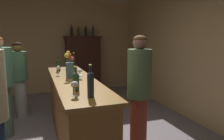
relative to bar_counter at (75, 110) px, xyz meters
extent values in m
cube|color=tan|center=(-0.31, 3.29, 0.87)|extent=(5.37, 0.12, 2.74)
cube|color=tan|center=(2.38, -0.27, 0.87)|extent=(0.12, 7.13, 2.74)
cube|color=brown|center=(0.00, 0.00, -0.03)|extent=(0.54, 2.61, 0.95)
cube|color=brown|center=(0.00, 0.00, 0.47)|extent=(0.61, 2.72, 0.05)
cube|color=#321811|center=(0.77, 2.99, 0.32)|extent=(0.97, 0.37, 1.65)
cube|color=black|center=(0.77, 2.99, 1.11)|extent=(1.05, 0.43, 0.06)
cylinder|color=#432C12|center=(0.06, 1.13, 0.61)|extent=(0.07, 0.07, 0.23)
sphere|color=#432C12|center=(0.06, 1.13, 0.73)|extent=(0.07, 0.07, 0.07)
cylinder|color=#432C12|center=(0.06, 1.13, 0.78)|extent=(0.02, 0.02, 0.10)
cylinder|color=black|center=(0.06, 1.13, 0.84)|extent=(0.03, 0.03, 0.02)
cylinder|color=#212D39|center=(-0.02, 0.30, 0.60)|extent=(0.07, 0.07, 0.22)
sphere|color=#212D39|center=(-0.02, 0.30, 0.71)|extent=(0.07, 0.07, 0.07)
cylinder|color=#212D39|center=(-0.02, 0.30, 0.75)|extent=(0.03, 0.03, 0.08)
cylinder|color=black|center=(-0.02, 0.30, 0.80)|extent=(0.03, 0.03, 0.02)
cylinder|color=#224627|center=(-0.10, -0.73, 0.59)|extent=(0.08, 0.08, 0.18)
sphere|color=#224627|center=(-0.10, -0.73, 0.68)|extent=(0.08, 0.08, 0.08)
cylinder|color=#224627|center=(-0.10, -0.73, 0.73)|extent=(0.03, 0.03, 0.10)
cylinder|color=gold|center=(-0.10, -0.73, 0.78)|extent=(0.03, 0.03, 0.02)
cylinder|color=#1F2C3B|center=(0.00, -1.05, 0.61)|extent=(0.07, 0.07, 0.24)
sphere|color=#1F2C3B|center=(0.00, -1.05, 0.73)|extent=(0.07, 0.07, 0.07)
cylinder|color=#1F2C3B|center=(0.00, -1.05, 0.78)|extent=(0.03, 0.03, 0.10)
cylinder|color=gold|center=(0.00, -1.05, 0.84)|extent=(0.03, 0.03, 0.02)
cylinder|color=#193318|center=(-0.14, 0.86, 0.59)|extent=(0.07, 0.07, 0.18)
sphere|color=#193318|center=(-0.14, 0.86, 0.68)|extent=(0.07, 0.07, 0.07)
cylinder|color=#193318|center=(-0.14, 0.86, 0.72)|extent=(0.03, 0.03, 0.08)
cylinder|color=black|center=(-0.14, 0.86, 0.77)|extent=(0.03, 0.03, 0.02)
cylinder|color=black|center=(0.17, 1.03, 0.61)|extent=(0.07, 0.07, 0.23)
sphere|color=black|center=(0.17, 1.03, 0.73)|extent=(0.07, 0.07, 0.07)
cylinder|color=black|center=(0.17, 1.03, 0.77)|extent=(0.03, 0.03, 0.07)
cylinder|color=gold|center=(0.17, 1.03, 0.81)|extent=(0.03, 0.03, 0.02)
cylinder|color=white|center=(-0.15, -0.95, 0.50)|extent=(0.07, 0.07, 0.00)
cylinder|color=white|center=(-0.15, -0.95, 0.54)|extent=(0.01, 0.01, 0.09)
ellipsoid|color=white|center=(-0.15, -0.95, 0.63)|extent=(0.08, 0.08, 0.07)
ellipsoid|color=maroon|center=(-0.15, -0.95, 0.60)|extent=(0.07, 0.07, 0.03)
cylinder|color=white|center=(0.09, 0.01, 0.50)|extent=(0.06, 0.06, 0.00)
cylinder|color=white|center=(0.09, 0.01, 0.54)|extent=(0.01, 0.01, 0.09)
ellipsoid|color=white|center=(0.09, 0.01, 0.62)|extent=(0.08, 0.08, 0.06)
ellipsoid|color=maroon|center=(0.09, 0.01, 0.60)|extent=(0.06, 0.06, 0.02)
cylinder|color=white|center=(-0.19, 0.41, 0.50)|extent=(0.06, 0.06, 0.00)
cylinder|color=white|center=(-0.19, 0.41, 0.54)|extent=(0.01, 0.01, 0.08)
ellipsoid|color=white|center=(-0.19, 0.41, 0.62)|extent=(0.06, 0.06, 0.08)
ellipsoid|color=maroon|center=(-0.19, 0.41, 0.60)|extent=(0.05, 0.05, 0.03)
cylinder|color=#3E5A6C|center=(-0.04, 0.13, 0.61)|extent=(0.12, 0.12, 0.23)
cylinder|color=#38602D|center=(0.00, 0.14, 0.71)|extent=(0.01, 0.01, 0.15)
sphere|color=#D84334|center=(0.00, 0.14, 0.79)|extent=(0.06, 0.06, 0.06)
cylinder|color=#38602D|center=(-0.03, 0.18, 0.73)|extent=(0.01, 0.01, 0.20)
sphere|color=orange|center=(-0.03, 0.18, 0.83)|extent=(0.06, 0.06, 0.06)
cylinder|color=#38602D|center=(-0.06, 0.15, 0.76)|extent=(0.01, 0.01, 0.25)
sphere|color=gold|center=(-0.06, 0.15, 0.89)|extent=(0.06, 0.06, 0.06)
cylinder|color=#38602D|center=(-0.08, 0.10, 0.74)|extent=(0.01, 0.01, 0.21)
sphere|color=gold|center=(-0.08, 0.10, 0.85)|extent=(0.07, 0.07, 0.07)
cylinder|color=#38602D|center=(-0.03, 0.11, 0.75)|extent=(0.01, 0.01, 0.22)
sphere|color=#C24532|center=(-0.03, 0.11, 0.86)|extent=(0.04, 0.04, 0.04)
cylinder|color=white|center=(0.08, 0.24, 0.50)|extent=(0.19, 0.19, 0.01)
cylinder|color=black|center=(0.46, 2.99, 1.25)|extent=(0.07, 0.07, 0.22)
sphere|color=black|center=(0.46, 2.99, 1.36)|extent=(0.07, 0.07, 0.07)
cylinder|color=black|center=(0.46, 2.99, 1.41)|extent=(0.02, 0.02, 0.10)
cylinder|color=#B11B29|center=(0.46, 2.99, 1.46)|extent=(0.03, 0.03, 0.02)
cylinder|color=#453117|center=(0.66, 2.99, 1.24)|extent=(0.07, 0.07, 0.20)
sphere|color=#453117|center=(0.66, 2.99, 1.34)|extent=(0.07, 0.07, 0.07)
cylinder|color=#453117|center=(0.66, 2.99, 1.38)|extent=(0.03, 0.03, 0.08)
cylinder|color=gold|center=(0.66, 2.99, 1.43)|extent=(0.03, 0.03, 0.02)
cylinder|color=black|center=(0.86, 2.99, 1.25)|extent=(0.08, 0.08, 0.21)
sphere|color=black|center=(0.86, 2.99, 1.35)|extent=(0.08, 0.08, 0.08)
cylinder|color=black|center=(0.86, 2.99, 1.39)|extent=(0.03, 0.03, 0.08)
cylinder|color=#B0222D|center=(0.86, 2.99, 1.44)|extent=(0.03, 0.03, 0.02)
cylinder|color=#1E2935|center=(1.08, 2.99, 1.26)|extent=(0.07, 0.07, 0.23)
sphere|color=#1E2935|center=(1.08, 2.99, 1.38)|extent=(0.07, 0.07, 0.07)
cylinder|color=#1E2935|center=(1.08, 2.99, 1.42)|extent=(0.03, 0.03, 0.09)
cylinder|color=#B01F26|center=(1.08, 2.99, 1.47)|extent=(0.03, 0.03, 0.02)
cylinder|color=#9B998F|center=(-0.86, 1.38, -0.12)|extent=(0.23, 0.23, 0.77)
cylinder|color=#3F5F43|center=(-0.86, 1.38, 0.55)|extent=(0.32, 0.32, 0.57)
sphere|color=brown|center=(-0.86, 1.38, 0.93)|extent=(0.19, 0.19, 0.19)
ellipsoid|color=black|center=(-0.86, 1.38, 0.97)|extent=(0.18, 0.18, 0.11)
cylinder|color=#3E5D43|center=(-1.08, 0.56, -0.08)|extent=(0.29, 0.29, 0.85)
cylinder|color=brown|center=(0.70, -0.80, -0.07)|extent=(0.22, 0.22, 0.87)
cylinder|color=#4C6843|center=(0.70, -0.80, 0.67)|extent=(0.30, 0.30, 0.62)
sphere|color=#8B5E4D|center=(0.70, -0.80, 1.06)|extent=(0.18, 0.18, 0.18)
ellipsoid|color=brown|center=(0.70, -0.80, 1.10)|extent=(0.17, 0.17, 0.10)
camera|label=1|loc=(-0.52, -3.21, 1.14)|focal=34.44mm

